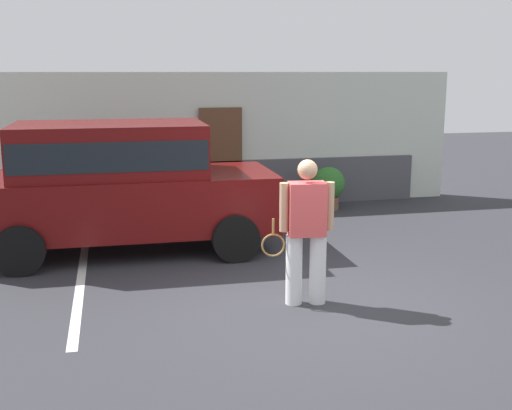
{
  "coord_description": "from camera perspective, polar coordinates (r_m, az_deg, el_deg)",
  "views": [
    {
      "loc": [
        -2.33,
        -7.08,
        2.83
      ],
      "look_at": [
        -0.44,
        1.2,
        1.05
      ],
      "focal_mm": 44.79,
      "sensor_mm": 36.0,
      "label": 1
    }
  ],
  "objects": [
    {
      "name": "ground_plane",
      "position": [
        7.98,
        5.07,
        -9.0
      ],
      "size": [
        40.0,
        40.0,
        0.0
      ],
      "primitive_type": "plane",
      "color": "#2D2D33"
    },
    {
      "name": "potted_plant_by_porch",
      "position": [
        13.39,
        6.5,
        1.71
      ],
      "size": [
        0.67,
        0.67,
        0.89
      ],
      "color": "brown",
      "rests_on": "ground_plane"
    },
    {
      "name": "parking_stripe_0",
      "position": [
        9.05,
        -15.42,
        -6.81
      ],
      "size": [
        0.12,
        4.4,
        0.01
      ],
      "primitive_type": "cube",
      "color": "silver",
      "rests_on": "ground_plane"
    },
    {
      "name": "tennis_player_man",
      "position": [
        7.8,
        4.5,
        -2.28
      ],
      "size": [
        0.91,
        0.33,
        1.8
      ],
      "rotation": [
        0.0,
        0.0,
        3.02
      ],
      "color": "white",
      "rests_on": "ground_plane"
    },
    {
      "name": "parked_suv",
      "position": [
        10.28,
        -11.98,
        2.14
      ],
      "size": [
        4.62,
        2.2,
        2.05
      ],
      "rotation": [
        0.0,
        0.0,
        -0.01
      ],
      "color": "#590C0C",
      "rests_on": "ground_plane"
    },
    {
      "name": "house_frontage",
      "position": [
        13.6,
        -2.93,
        5.47
      ],
      "size": [
        10.11,
        0.4,
        2.82
      ],
      "color": "silver",
      "rests_on": "ground_plane"
    }
  ]
}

